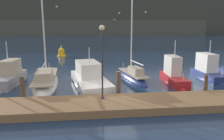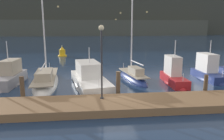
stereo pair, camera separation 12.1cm
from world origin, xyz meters
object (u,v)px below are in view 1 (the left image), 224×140
Objects in this scene: sailboat_berth_3 at (46,83)px; motorboat_berth_4 at (90,82)px; motorboat_berth_2 at (10,80)px; sailboat_berth_5 at (133,78)px; channel_buoy at (61,52)px; dock_lamppost at (102,51)px; motorboat_berth_7 at (208,74)px; motorboat_berth_6 at (173,78)px.

sailboat_berth_3 is 1.47× the size of motorboat_berth_4.
motorboat_berth_2 is 10.45m from sailboat_berth_5.
dock_lamppost is (4.91, -22.59, 2.74)m from channel_buoy.
sailboat_berth_5 is at bearing 22.82° from motorboat_berth_4.
sailboat_berth_5 is at bearing -63.86° from channel_buoy.
sailboat_berth_3 reaches higher than motorboat_berth_4.
sailboat_berth_3 is 2.31× the size of motorboat_berth_7.
sailboat_berth_3 reaches higher than motorboat_berth_2.
motorboat_berth_4 is 10.79m from motorboat_berth_7.
motorboat_berth_2 reaches higher than channel_buoy.
motorboat_berth_4 is at bearing -76.90° from channel_buoy.
dock_lamppost is (-3.17, -6.11, 3.19)m from sailboat_berth_5.
motorboat_berth_2 is 1.07× the size of motorboat_berth_7.
sailboat_berth_5 is at bearing 62.56° from dock_lamppost.
motorboat_berth_6 is at bearing -26.99° from sailboat_berth_5.
motorboat_berth_4 is 1.70× the size of dock_lamppost.
motorboat_berth_2 is 9.66m from dock_lamppost.
sailboat_berth_3 is 2.36× the size of motorboat_berth_6.
sailboat_berth_5 is 18.36m from channel_buoy.
motorboat_berth_7 is (10.72, 1.19, 0.16)m from motorboat_berth_4.
motorboat_berth_6 is (7.00, 0.04, 0.16)m from motorboat_berth_4.
dock_lamppost is (4.33, -5.50, 3.22)m from sailboat_berth_3.
motorboat_berth_6 is 2.72× the size of channel_buoy.
motorboat_berth_6 is 21.26m from channel_buoy.
dock_lamppost reaches higher than channel_buoy.
motorboat_berth_2 is at bearing -179.94° from motorboat_berth_7.
motorboat_berth_4 is at bearing -179.68° from motorboat_berth_6.
motorboat_berth_4 is 4.37× the size of channel_buoy.
sailboat_berth_3 is at bearing -88.05° from channel_buoy.
motorboat_berth_6 is (10.63, -0.98, 0.32)m from sailboat_berth_3.
motorboat_berth_4 is 1.57× the size of motorboat_berth_7.
channel_buoy is (2.35, 16.94, 0.19)m from motorboat_berth_2.
sailboat_berth_5 is at bearing 176.31° from motorboat_berth_7.
motorboat_berth_2 is 1.15× the size of dock_lamppost.
motorboat_berth_6 reaches higher than motorboat_berth_2.
dock_lamppost is (0.70, -4.48, 3.05)m from motorboat_berth_4.
channel_buoy is at bearing 131.43° from motorboat_berth_7.
motorboat_berth_6 is at bearing -4.77° from motorboat_berth_2.
sailboat_berth_3 is at bearing -179.31° from motorboat_berth_7.
motorboat_berth_4 is (6.56, -1.17, -0.12)m from motorboat_berth_2.
motorboat_berth_4 is at bearing -15.61° from sailboat_berth_3.
sailboat_berth_3 is 7.70m from dock_lamppost.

